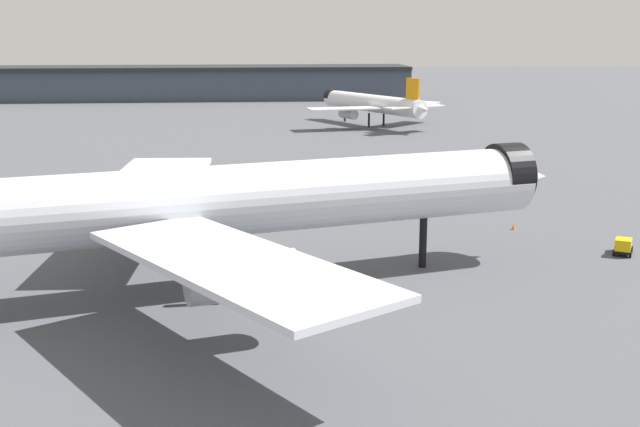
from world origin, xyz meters
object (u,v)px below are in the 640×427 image
Objects in this scene: baggage_tug_wing at (623,246)px; traffic_cone_wingtip at (514,227)px; airliner_near_gate at (232,202)px; airliner_far_taxiway at (373,104)px.

traffic_cone_wingtip is (-8.21, 11.66, -0.63)m from baggage_tug_wing.
traffic_cone_wingtip is at bearing 14.92° from airliner_near_gate.
baggage_tug_wing is (41.63, 7.99, -7.37)m from airliner_near_gate.
traffic_cone_wingtip is (33.42, 19.65, -8.00)m from airliner_near_gate.
airliner_near_gate is 43.03m from baggage_tug_wing.
airliner_near_gate is at bearing -149.55° from traffic_cone_wingtip.
airliner_far_taxiway is 107.46m from traffic_cone_wingtip.
airliner_far_taxiway is 119.42m from baggage_tug_wing.
baggage_tug_wing is 14.27m from traffic_cone_wingtip.
airliner_far_taxiway is (32.60, 126.98, -2.74)m from airliner_near_gate.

